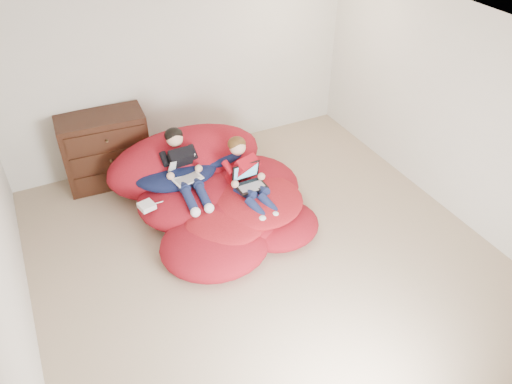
% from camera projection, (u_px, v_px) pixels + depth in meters
% --- Properties ---
extents(room_shell, '(5.10, 5.10, 2.77)m').
position_uv_depth(room_shell, '(262.00, 238.00, 5.66)').
color(room_shell, tan).
rests_on(room_shell, ground).
extents(dresser, '(1.13, 0.64, 0.99)m').
position_uv_depth(dresser, '(106.00, 149.00, 6.65)').
color(dresser, black).
rests_on(dresser, ground).
extents(beanbag_pile, '(2.33, 2.42, 0.93)m').
position_uv_depth(beanbag_pile, '(213.00, 191.00, 6.27)').
color(beanbag_pile, maroon).
rests_on(beanbag_pile, ground).
extents(cream_pillow, '(0.42, 0.27, 0.27)m').
position_uv_depth(cream_pillow, '(155.00, 149.00, 6.42)').
color(cream_pillow, beige).
rests_on(cream_pillow, beanbag_pile).
extents(older_boy, '(0.31, 1.02, 0.69)m').
position_uv_depth(older_boy, '(183.00, 165.00, 6.01)').
color(older_boy, black).
rests_on(older_boy, beanbag_pile).
extents(younger_boy, '(0.38, 1.03, 0.67)m').
position_uv_depth(younger_boy, '(246.00, 174.00, 5.99)').
color(younger_boy, '#A70E1A').
rests_on(younger_boy, beanbag_pile).
extents(laptop_white, '(0.38, 0.42, 0.22)m').
position_uv_depth(laptop_white, '(185.00, 172.00, 6.02)').
color(laptop_white, white).
rests_on(laptop_white, older_boy).
extents(laptop_black, '(0.36, 0.31, 0.26)m').
position_uv_depth(laptop_black, '(249.00, 180.00, 5.97)').
color(laptop_black, black).
rests_on(laptop_black, younger_boy).
extents(power_adapter, '(0.20, 0.20, 0.06)m').
position_uv_depth(power_adapter, '(147.00, 206.00, 5.80)').
color(power_adapter, white).
rests_on(power_adapter, beanbag_pile).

